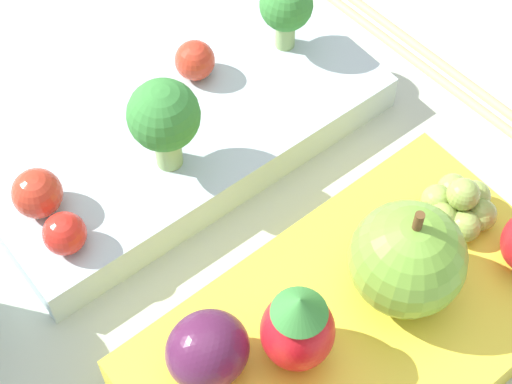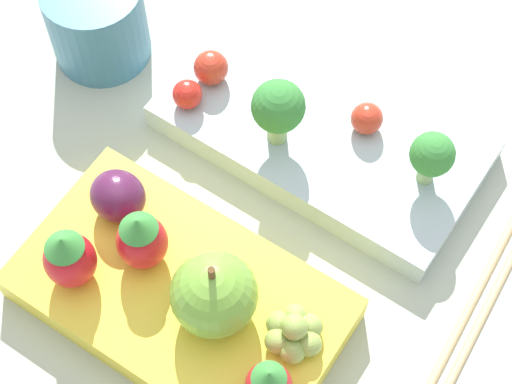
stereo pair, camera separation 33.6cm
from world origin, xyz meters
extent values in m
plane|color=#ADB7A3|center=(0.00, 0.00, 0.00)|extent=(4.00, 4.00, 0.00)
cube|color=silver|center=(0.01, 0.08, 0.01)|extent=(0.23, 0.13, 0.02)
cube|color=yellow|center=(0.01, -0.08, 0.01)|extent=(0.21, 0.13, 0.03)
cylinder|color=#93B770|center=(-0.01, 0.05, 0.03)|extent=(0.01, 0.01, 0.02)
sphere|color=#388438|center=(-0.01, 0.05, 0.06)|extent=(0.04, 0.04, 0.04)
cylinder|color=#93B770|center=(0.09, 0.08, 0.03)|extent=(0.01, 0.01, 0.02)
sphere|color=#388438|center=(0.09, 0.08, 0.05)|extent=(0.03, 0.03, 0.03)
sphere|color=red|center=(0.04, 0.09, 0.03)|extent=(0.02, 0.02, 0.02)
sphere|color=red|center=(-0.08, 0.04, 0.03)|extent=(0.02, 0.02, 0.02)
sphere|color=red|center=(-0.08, 0.07, 0.04)|extent=(0.03, 0.03, 0.03)
sphere|color=#70A838|center=(0.03, -0.08, 0.05)|extent=(0.05, 0.05, 0.05)
cylinder|color=brown|center=(0.03, -0.08, 0.08)|extent=(0.00, 0.00, 0.01)
ellipsoid|color=red|center=(-0.05, -0.11, 0.05)|extent=(0.03, 0.03, 0.04)
cone|color=#388438|center=(-0.05, -0.11, 0.07)|extent=(0.02, 0.02, 0.01)
ellipsoid|color=red|center=(-0.02, -0.07, 0.05)|extent=(0.03, 0.03, 0.04)
cone|color=#388438|center=(-0.02, -0.07, 0.07)|extent=(0.02, 0.02, 0.01)
cone|color=#388438|center=(0.09, -0.10, 0.07)|extent=(0.02, 0.02, 0.01)
ellipsoid|color=#511E42|center=(-0.06, -0.06, 0.04)|extent=(0.04, 0.03, 0.03)
sphere|color=#8EA84C|center=(0.09, -0.07, 0.04)|extent=(0.02, 0.02, 0.02)
sphere|color=#8EA84C|center=(0.09, -0.06, 0.04)|extent=(0.02, 0.02, 0.02)
sphere|color=#8EA84C|center=(0.08, -0.06, 0.04)|extent=(0.02, 0.02, 0.02)
sphere|color=#8EA84C|center=(0.07, -0.07, 0.04)|extent=(0.02, 0.02, 0.02)
sphere|color=#8EA84C|center=(0.08, -0.07, 0.04)|extent=(0.02, 0.02, 0.02)
sphere|color=#8EA84C|center=(0.09, -0.07, 0.04)|extent=(0.02, 0.02, 0.02)
sphere|color=#8EA84C|center=(0.08, -0.07, 0.05)|extent=(0.02, 0.02, 0.02)
cylinder|color=teal|center=(-0.17, 0.05, 0.03)|extent=(0.07, 0.07, 0.07)
cylinder|color=tan|center=(0.17, 0.04, 0.00)|extent=(0.02, 0.21, 0.01)
cylinder|color=tan|center=(0.16, 0.04, 0.00)|extent=(0.02, 0.21, 0.01)
camera|label=1|loc=(-0.14, -0.19, 0.38)|focal=60.00mm
camera|label=2|loc=(0.17, -0.22, 0.53)|focal=60.00mm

